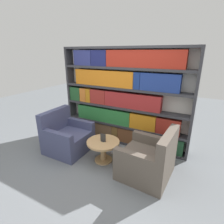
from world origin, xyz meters
TOP-DOWN VIEW (x-y plane):
  - ground_plane at (0.00, 0.00)m, footprint 14.00×14.00m
  - bookshelf at (-0.02, 1.26)m, footprint 3.02×0.30m
  - armchair_left at (-0.93, 0.32)m, footprint 0.84×0.87m
  - armchair_right at (0.92, 0.32)m, footprint 0.90×0.92m
  - coffee_table at (-0.00, 0.33)m, footprint 0.65×0.65m
  - table_sign at (-0.00, 0.33)m, footprint 0.11×0.06m

SIDE VIEW (x-z plane):
  - ground_plane at x=0.00m, z-range 0.00..0.00m
  - armchair_left at x=-0.93m, z-range -0.15..0.75m
  - armchair_right at x=0.92m, z-range -0.15..0.75m
  - coffee_table at x=0.00m, z-range 0.09..0.53m
  - table_sign at x=0.00m, z-range 0.43..0.59m
  - bookshelf at x=-0.02m, z-range -0.02..2.19m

